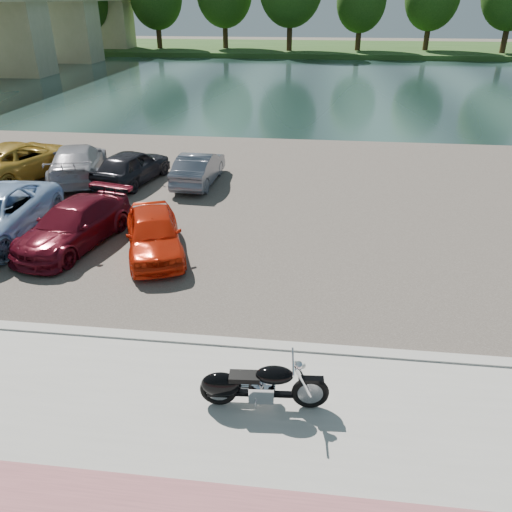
# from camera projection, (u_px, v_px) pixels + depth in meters

# --- Properties ---
(ground) EXTENTS (200.00, 200.00, 0.00)m
(ground) POSITION_uv_depth(u_px,v_px,m) (239.00, 416.00, 9.01)
(ground) COLOR #595447
(ground) RESTS_ON ground
(promenade) EXTENTS (60.00, 6.00, 0.10)m
(promenade) POSITION_uv_depth(u_px,v_px,m) (229.00, 460.00, 8.10)
(promenade) COLOR #A7A59D
(promenade) RESTS_ON ground
(kerb) EXTENTS (60.00, 0.30, 0.14)m
(kerb) POSITION_uv_depth(u_px,v_px,m) (252.00, 345.00, 10.74)
(kerb) COLOR #A7A59D
(kerb) RESTS_ON ground
(parking_lot) EXTENTS (60.00, 18.00, 0.04)m
(parking_lot) POSITION_uv_depth(u_px,v_px,m) (282.00, 199.00, 18.70)
(parking_lot) COLOR #453F38
(parking_lot) RESTS_ON ground
(river) EXTENTS (120.00, 40.00, 0.00)m
(river) POSITION_uv_depth(u_px,v_px,m) (306.00, 84.00, 44.29)
(river) COLOR #172A29
(river) RESTS_ON ground
(far_bank) EXTENTS (120.00, 24.00, 0.60)m
(far_bank) POSITION_uv_depth(u_px,v_px,m) (313.00, 48.00, 72.38)
(far_bank) COLOR #214318
(far_bank) RESTS_ON ground
(bridge) EXTENTS (7.00, 56.00, 8.55)m
(bridge) POSITION_uv_depth(u_px,v_px,m) (2.00, 13.00, 45.61)
(bridge) COLOR tan
(bridge) RESTS_ON ground
(motorcycle) EXTENTS (2.33, 0.75, 1.05)m
(motorcycle) POSITION_uv_depth(u_px,v_px,m) (252.00, 385.00, 8.92)
(motorcycle) COLOR black
(motorcycle) RESTS_ON promenade
(car_3) EXTENTS (2.70, 4.70, 1.28)m
(car_3) POSITION_uv_depth(u_px,v_px,m) (74.00, 225.00, 14.96)
(car_3) COLOR #5B0D1A
(car_3) RESTS_ON parking_lot
(car_4) EXTENTS (2.78, 4.11, 1.30)m
(car_4) POSITION_uv_depth(u_px,v_px,m) (154.00, 233.00, 14.42)
(car_4) COLOR red
(car_4) RESTS_ON parking_lot
(car_6) EXTENTS (3.84, 5.86, 1.50)m
(car_6) POSITION_uv_depth(u_px,v_px,m) (21.00, 160.00, 20.62)
(car_6) COLOR #B58B29
(car_6) RESTS_ON parking_lot
(car_7) EXTENTS (3.40, 5.30, 1.43)m
(car_7) POSITION_uv_depth(u_px,v_px,m) (77.00, 162.00, 20.48)
(car_7) COLOR #9D9BA4
(car_7) RESTS_ON parking_lot
(car_8) EXTENTS (2.49, 4.29, 1.37)m
(car_8) POSITION_uv_depth(u_px,v_px,m) (131.00, 166.00, 20.01)
(car_8) COLOR black
(car_8) RESTS_ON parking_lot
(car_9) EXTENTS (1.51, 3.86, 1.25)m
(car_9) POSITION_uv_depth(u_px,v_px,m) (199.00, 168.00, 20.02)
(car_9) COLOR slate
(car_9) RESTS_ON parking_lot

